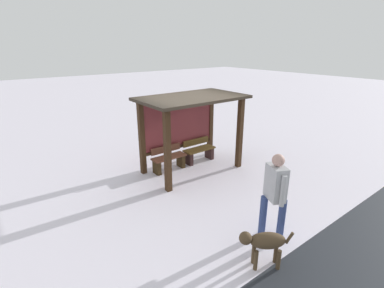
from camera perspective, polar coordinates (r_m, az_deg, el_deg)
The scene contains 6 objects.
ground_plane at distance 8.60m, azimuth 0.02°, elevation -5.15°, with size 60.00×60.00×0.00m, color white.
bus_shelter at distance 8.22m, azimuth -0.91°, elevation 6.02°, with size 2.98×1.77×2.22m.
bench_left_inside at distance 8.47m, azimuth -4.73°, elevation -3.17°, with size 1.05×0.37×0.73m.
bench_center_inside at distance 9.09m, azimuth 1.39°, elevation -1.53°, with size 1.05×0.40×0.72m.
person_walking at distance 5.54m, azimuth 16.41°, elevation -8.90°, with size 0.42×0.60×1.74m.
dog at distance 5.09m, azimuth 14.34°, elevation -18.62°, with size 0.78×0.60×0.68m.
Camera 1 is at (-4.73, -6.23, 3.58)m, focal length 26.43 mm.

